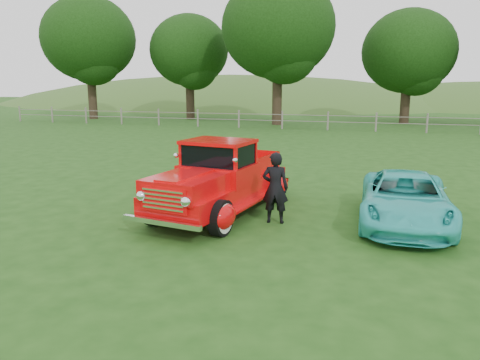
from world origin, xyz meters
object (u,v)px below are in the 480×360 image
(man, at_px, (275,188))
(tree_mid_west, at_px, (189,51))
(tree_far_west, at_px, (89,39))
(red_pickup, at_px, (220,181))
(tree_near_west, at_px, (278,28))
(tree_near_east, at_px, (409,52))
(teal_sedan, at_px, (405,199))

(man, bearing_deg, tree_mid_west, -69.68)
(tree_far_west, height_order, tree_mid_west, tree_far_west)
(tree_mid_west, bearing_deg, tree_far_west, -165.96)
(man, bearing_deg, red_pickup, -21.80)
(tree_far_west, distance_m, man, 32.94)
(tree_near_west, xyz_separation_m, red_pickup, (3.54, -23.33, -6.00))
(tree_mid_west, distance_m, tree_near_east, 17.03)
(tree_far_west, relative_size, red_pickup, 1.91)
(teal_sedan, bearing_deg, red_pickup, -176.51)
(tree_mid_west, bearing_deg, red_pickup, -66.33)
(tree_mid_west, xyz_separation_m, man, (12.98, -26.75, -4.75))
(red_pickup, bearing_deg, man, -6.51)
(tree_mid_west, relative_size, tree_near_east, 1.02)
(tree_far_west, distance_m, tree_near_west, 16.03)
(teal_sedan, height_order, man, man)
(red_pickup, bearing_deg, tree_far_west, 138.51)
(red_pickup, bearing_deg, tree_near_west, 108.37)
(tree_near_east, relative_size, man, 5.19)
(tree_mid_west, xyz_separation_m, tree_near_west, (8.00, -3.00, 1.25))
(tree_near_west, xyz_separation_m, tree_near_east, (9.00, 4.00, -1.55))
(man, bearing_deg, tree_far_west, -55.27)
(tree_near_west, height_order, teal_sedan, tree_near_west)
(tree_near_west, height_order, red_pickup, tree_near_west)
(red_pickup, height_order, teal_sedan, red_pickup)
(red_pickup, bearing_deg, tree_mid_west, 123.41)
(tree_far_west, bearing_deg, tree_mid_west, 14.04)
(tree_mid_west, height_order, red_pickup, tree_mid_west)
(teal_sedan, bearing_deg, tree_mid_west, 120.89)
(teal_sedan, bearing_deg, tree_near_west, 108.33)
(tree_near_west, xyz_separation_m, man, (4.98, -23.75, -6.00))
(red_pickup, distance_m, teal_sedan, 4.24)
(tree_far_west, bearing_deg, red_pickup, -51.23)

